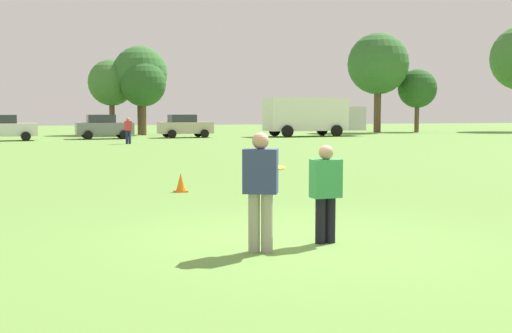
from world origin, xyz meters
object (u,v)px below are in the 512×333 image
at_px(parked_car_near_right, 185,126).
at_px(box_truck, 312,115).
at_px(player_defender, 326,189).
at_px(bystander_sideline_watcher, 128,129).
at_px(traffic_cone, 181,183).
at_px(frisbee, 276,168).
at_px(parked_car_center, 5,128).
at_px(parked_car_mid_right, 104,127).
at_px(player_thrower, 260,185).

distance_m(parked_car_near_right, box_truck, 10.80).
relative_size(player_defender, bystander_sideline_watcher, 0.89).
bearing_deg(traffic_cone, frisbee, -89.12).
height_order(parked_car_center, bystander_sideline_watcher, parked_car_center).
height_order(parked_car_near_right, box_truck, box_truck).
distance_m(frisbee, traffic_cone, 7.00).
bearing_deg(box_truck, bystander_sideline_watcher, -151.68).
relative_size(traffic_cone, bystander_sideline_watcher, 0.29).
bearing_deg(bystander_sideline_watcher, parked_car_near_right, 59.19).
height_order(frisbee, parked_car_mid_right, parked_car_mid_right).
bearing_deg(traffic_cone, box_truck, 62.63).
distance_m(parked_car_mid_right, box_truck, 17.06).
relative_size(parked_car_center, parked_car_near_right, 1.00).
bearing_deg(player_defender, traffic_cone, 97.67).
bearing_deg(parked_car_center, parked_car_mid_right, 11.08).
relative_size(player_thrower, frisbee, 6.27).
relative_size(player_thrower, parked_car_center, 0.40).
distance_m(parked_car_mid_right, parked_car_near_right, 6.29).
bearing_deg(player_thrower, player_defender, 14.71).
height_order(player_thrower, bystander_sideline_watcher, player_thrower).
height_order(player_thrower, traffic_cone, player_thrower).
distance_m(player_defender, bystander_sideline_watcher, 31.98).
relative_size(player_defender, frisbee, 5.50).
bearing_deg(bystander_sideline_watcher, parked_car_mid_right, 96.17).
bearing_deg(parked_car_mid_right, bystander_sideline_watcher, -83.83).
xyz_separation_m(player_thrower, parked_car_mid_right, (0.67, 40.72, -0.03)).
bearing_deg(player_defender, bystander_sideline_watcher, 89.18).
height_order(frisbee, parked_car_center, parked_car_center).
bearing_deg(parked_car_near_right, traffic_cone, -101.18).
distance_m(player_thrower, frisbee, 0.44).
distance_m(player_defender, traffic_cone, 6.94).
xyz_separation_m(player_defender, frisbee, (-0.82, -0.08, 0.34)).
bearing_deg(bystander_sideline_watcher, player_defender, -90.82).
xyz_separation_m(parked_car_mid_right, box_truck, (17.03, 0.24, 0.83)).
bearing_deg(parked_car_center, frisbee, -80.59).
bearing_deg(bystander_sideline_watcher, box_truck, 28.32).
xyz_separation_m(player_thrower, traffic_cone, (0.21, 7.15, -0.73)).
relative_size(player_defender, parked_car_near_right, 0.35).
height_order(parked_car_mid_right, parked_car_near_right, same).
bearing_deg(player_defender, parked_car_mid_right, 90.64).
relative_size(box_truck, bystander_sideline_watcher, 5.14).
xyz_separation_m(parked_car_center, parked_car_near_right, (13.13, 1.88, 0.00)).
bearing_deg(bystander_sideline_watcher, player_thrower, -92.82).
distance_m(player_defender, parked_car_center, 39.75).
height_order(parked_car_mid_right, box_truck, box_truck).
distance_m(player_defender, parked_car_mid_right, 40.42).
bearing_deg(box_truck, player_thrower, -113.38).
bearing_deg(box_truck, parked_car_center, -176.20).
bearing_deg(parked_car_mid_right, parked_car_center, -168.92).
xyz_separation_m(player_thrower, bystander_sideline_watcher, (1.59, 32.27, -0.01)).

